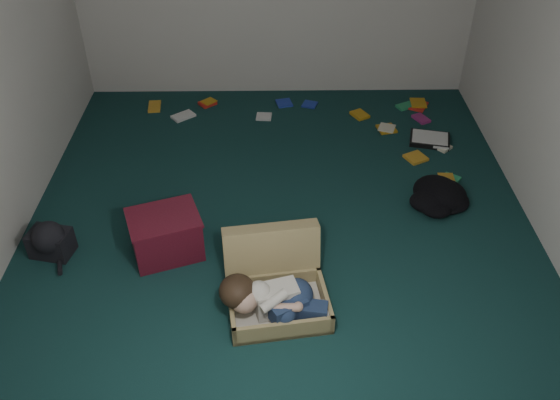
{
  "coord_description": "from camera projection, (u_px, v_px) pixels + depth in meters",
  "views": [
    {
      "loc": [
        -0.05,
        -3.6,
        3.05
      ],
      "look_at": [
        0.0,
        -0.15,
        0.35
      ],
      "focal_mm": 38.0,
      "sensor_mm": 36.0,
      "label": 1
    }
  ],
  "objects": [
    {
      "name": "book_scatter",
      "position": [
        333.0,
        121.0,
        5.96
      ],
      "size": [
        3.0,
        1.62,
        0.02
      ],
      "color": "gold",
      "rests_on": "floor"
    },
    {
      "name": "paper_tray",
      "position": [
        430.0,
        139.0,
        5.65
      ],
      "size": [
        0.42,
        0.35,
        0.05
      ],
      "rotation": [
        0.0,
        0.0,
        -0.23
      ],
      "color": "black",
      "rests_on": "floor"
    },
    {
      "name": "floor",
      "position": [
        280.0,
        223.0,
        4.72
      ],
      "size": [
        4.5,
        4.5,
        0.0
      ],
      "primitive_type": "plane",
      "color": "#113230",
      "rests_on": "ground"
    },
    {
      "name": "wall_front",
      "position": [
        288.0,
        350.0,
        2.14
      ],
      "size": [
        4.5,
        0.0,
        4.5
      ],
      "primitive_type": "plane",
      "rotation": [
        -1.57,
        0.0,
        0.0
      ],
      "color": "silver",
      "rests_on": "ground"
    },
    {
      "name": "backpack",
      "position": [
        51.0,
        242.0,
        4.37
      ],
      "size": [
        0.42,
        0.37,
        0.22
      ],
      "primitive_type": null,
      "rotation": [
        0.0,
        0.0,
        -0.22
      ],
      "color": "black",
      "rests_on": "floor"
    },
    {
      "name": "maroon_bin",
      "position": [
        166.0,
        235.0,
        4.34
      ],
      "size": [
        0.61,
        0.54,
        0.35
      ],
      "rotation": [
        0.0,
        0.0,
        0.34
      ],
      "color": "#55111F",
      "rests_on": "floor"
    },
    {
      "name": "suitcase",
      "position": [
        276.0,
        284.0,
        3.99
      ],
      "size": [
        0.74,
        0.73,
        0.48
      ],
      "rotation": [
        0.0,
        0.0,
        0.14
      ],
      "color": "tan",
      "rests_on": "floor"
    },
    {
      "name": "clothing_pile",
      "position": [
        446.0,
        196.0,
        4.87
      ],
      "size": [
        0.57,
        0.51,
        0.15
      ],
      "primitive_type": null,
      "rotation": [
        0.0,
        0.0,
        -0.25
      ],
      "color": "black",
      "rests_on": "floor"
    },
    {
      "name": "person",
      "position": [
        272.0,
        298.0,
        3.83
      ],
      "size": [
        0.73,
        0.35,
        0.3
      ],
      "rotation": [
        0.0,
        0.0,
        0.14
      ],
      "color": "silver",
      "rests_on": "suitcase"
    }
  ]
}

